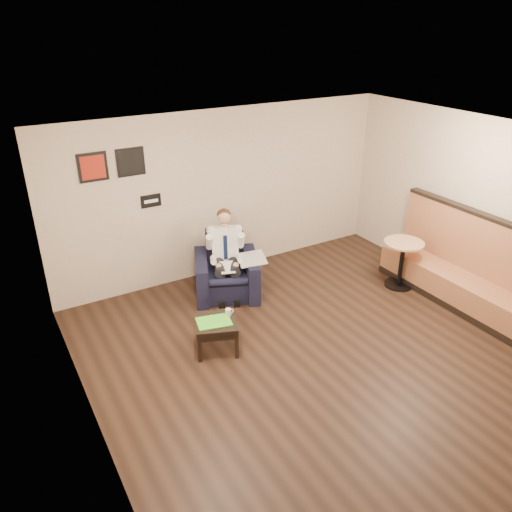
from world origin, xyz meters
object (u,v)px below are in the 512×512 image
side_table (216,335)px  coffee_mug (228,312)px  armchair (226,267)px  green_folder (214,322)px  seated_man (227,260)px  cafe_table (401,264)px  banquette (463,261)px  smartphone (219,314)px

side_table → coffee_mug: coffee_mug is taller
armchair → green_folder: bearing=-100.6°
green_folder → coffee_mug: coffee_mug is taller
seated_man → coffee_mug: (-0.56, -1.11, -0.16)m
coffee_mug → seated_man: bearing=63.4°
seated_man → cafe_table: size_ratio=1.63×
green_folder → banquette: banquette is taller
green_folder → coffee_mug: (0.24, 0.05, 0.04)m
armchair → seated_man: 0.22m
armchair → side_table: size_ratio=1.81×
coffee_mug → banquette: 3.72m
seated_man → banquette: (3.06, -1.94, 0.05)m
banquette → cafe_table: (-0.41, 0.82, -0.31)m
armchair → coffee_mug: armchair is taller
coffee_mug → green_folder: bearing=-167.5°
coffee_mug → smartphone: (-0.11, 0.08, -0.04)m
seated_man → armchair: bearing=90.0°
green_folder → side_table: bearing=12.5°
smartphone → cafe_table: 3.31m
side_table → armchair: bearing=57.4°
side_table → green_folder: 0.23m
green_folder → smartphone: size_ratio=3.21×
seated_man → banquette: bearing=-9.4°
green_folder → coffee_mug: size_ratio=4.74×
smartphone → banquette: (3.73, -0.91, 0.26)m
seated_man → green_folder: size_ratio=2.94×
seated_man → green_folder: seated_man is taller
green_folder → seated_man: bearing=55.6°
green_folder → cafe_table: (3.45, 0.05, -0.05)m
banquette → side_table: bearing=168.5°
seated_man → banquette: size_ratio=0.47×
armchair → smartphone: armchair is taller
cafe_table → seated_man: bearing=157.1°
armchair → green_folder: (-0.85, -1.28, -0.03)m
armchair → seated_man: (-0.05, -0.11, 0.18)m
seated_man → cafe_table: seated_man is taller
banquette → green_folder: bearing=168.7°
side_table → coffee_mug: size_ratio=5.79×
coffee_mug → cafe_table: (3.21, -0.01, -0.09)m
armchair → green_folder: 1.54m
coffee_mug → smartphone: size_ratio=0.68×
seated_man → green_folder: 1.43m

